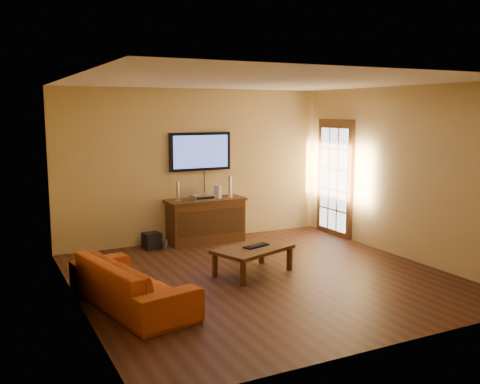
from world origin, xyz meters
TOP-DOWN VIEW (x-y plane):
  - ground_plane at (0.00, 0.00)m, footprint 5.00×5.00m
  - room_walls at (0.00, 0.62)m, footprint 5.00×5.00m
  - french_door at (2.46, 1.70)m, footprint 0.07×1.02m
  - media_console at (0.07, 2.23)m, footprint 1.41×0.54m
  - television at (0.07, 2.45)m, footprint 1.15×0.08m
  - coffee_table at (-0.05, 0.21)m, footprint 1.27×1.00m
  - sofa at (-1.94, -0.26)m, footprint 0.98×2.04m
  - speaker_left at (-0.44, 2.23)m, footprint 0.09×0.09m
  - speaker_right at (0.54, 2.22)m, footprint 0.10×0.10m
  - av_receiver at (-0.01, 2.19)m, footprint 0.40×0.30m
  - game_console at (0.30, 2.22)m, footprint 0.08×0.17m
  - subwoofer at (-0.92, 2.24)m, footprint 0.30×0.30m
  - bottle at (-0.75, 2.00)m, footprint 0.07×0.07m
  - keyboard at (0.01, 0.23)m, footprint 0.43×0.27m

SIDE VIEW (x-z plane):
  - ground_plane at x=0.00m, z-range 0.00..0.00m
  - bottle at x=-0.75m, z-range -0.01..0.19m
  - subwoofer at x=-0.92m, z-range 0.00..0.27m
  - coffee_table at x=-0.05m, z-range 0.15..0.54m
  - sofa at x=-1.94m, z-range 0.00..0.77m
  - media_console at x=0.07m, z-range 0.00..0.78m
  - keyboard at x=0.01m, z-range 0.39..0.41m
  - av_receiver at x=-0.01m, z-range 0.78..0.87m
  - game_console at x=0.30m, z-range 0.78..1.01m
  - speaker_left at x=-0.44m, z-range 0.77..1.10m
  - speaker_right at x=0.54m, z-range 0.77..1.14m
  - french_door at x=2.46m, z-range -0.06..2.16m
  - television at x=0.07m, z-range 1.26..1.94m
  - room_walls at x=0.00m, z-range -0.81..4.19m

